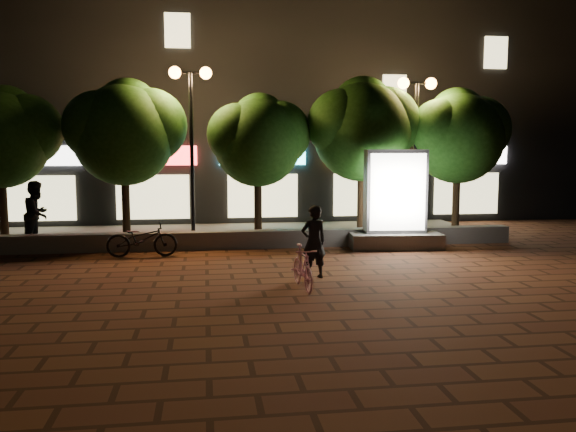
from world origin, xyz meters
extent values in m
plane|color=#5A311C|center=(0.00, 0.00, 0.00)|extent=(80.00, 80.00, 0.00)
cube|color=slate|center=(0.00, 4.00, 0.25)|extent=(16.00, 0.45, 0.50)
cube|color=slate|center=(0.00, 6.50, 0.04)|extent=(16.00, 5.00, 0.08)
cube|color=black|center=(0.00, 13.00, 5.00)|extent=(28.00, 8.00, 10.00)
cube|color=silver|center=(-7.00, 8.94, 2.60)|extent=(3.20, 0.12, 0.70)
cube|color=beige|center=(-7.00, 8.94, 1.10)|extent=(2.60, 0.10, 1.60)
cube|color=red|center=(-3.00, 8.94, 2.60)|extent=(3.20, 0.12, 0.70)
cube|color=beige|center=(-3.00, 8.94, 1.10)|extent=(2.60, 0.10, 1.60)
cube|color=#40DAE8|center=(1.00, 8.94, 2.60)|extent=(3.20, 0.12, 0.70)
cube|color=beige|center=(1.00, 8.94, 1.10)|extent=(2.60, 0.10, 1.60)
cube|color=orange|center=(5.00, 8.94, 2.60)|extent=(3.20, 0.12, 0.70)
cube|color=beige|center=(5.00, 8.94, 1.10)|extent=(2.60, 0.10, 1.60)
cube|color=white|center=(9.00, 8.94, 2.60)|extent=(3.20, 0.12, 0.70)
cube|color=beige|center=(9.00, 8.94, 1.10)|extent=(2.60, 0.10, 1.60)
cube|color=beige|center=(-2.00, 8.94, 7.00)|extent=(0.90, 0.10, 1.20)
cube|color=beige|center=(6.00, 8.94, 5.00)|extent=(0.90, 0.10, 1.20)
cube|color=beige|center=(10.00, 8.94, 6.50)|extent=(0.90, 0.10, 1.20)
cylinder|color=black|center=(-7.00, 5.40, 1.21)|extent=(0.24, 0.24, 2.25)
sphere|color=#215117|center=(-7.00, 5.40, 3.10)|extent=(2.80, 2.80, 2.80)
sphere|color=#215117|center=(-6.30, 5.60, 3.40)|extent=(2.10, 2.10, 2.10)
sphere|color=#215117|center=(-6.90, 5.75, 3.80)|extent=(1.82, 1.82, 1.82)
cylinder|color=black|center=(-3.50, 5.40, 1.25)|extent=(0.24, 0.24, 2.34)
sphere|color=#215117|center=(-3.50, 5.40, 3.25)|extent=(3.00, 3.00, 3.00)
sphere|color=#215117|center=(-2.75, 5.60, 3.54)|extent=(2.25, 2.25, 2.25)
sphere|color=#215117|center=(-4.17, 5.25, 3.50)|extent=(2.10, 2.10, 2.10)
sphere|color=#215117|center=(-3.40, 5.75, 4.00)|extent=(1.95, 1.95, 1.95)
cylinder|color=black|center=(0.50, 5.40, 1.18)|extent=(0.24, 0.24, 2.21)
sphere|color=#215117|center=(0.50, 5.40, 3.03)|extent=(2.70, 2.70, 2.70)
sphere|color=#215117|center=(1.17, 5.60, 3.33)|extent=(2.03, 2.03, 2.02)
sphere|color=#215117|center=(-0.11, 5.25, 3.28)|extent=(1.89, 1.89, 1.89)
sphere|color=#215117|center=(0.60, 5.75, 3.70)|extent=(1.76, 1.76, 1.76)
cylinder|color=black|center=(3.80, 5.40, 1.30)|extent=(0.24, 0.24, 2.43)
sphere|color=#215117|center=(3.80, 5.40, 3.36)|extent=(3.10, 3.10, 3.10)
sphere|color=#215117|center=(4.58, 5.60, 3.66)|extent=(2.33, 2.33, 2.33)
sphere|color=#215117|center=(3.10, 5.25, 3.61)|extent=(2.17, 2.17, 2.17)
sphere|color=#215117|center=(3.90, 5.75, 4.14)|extent=(2.01, 2.02, 2.02)
cylinder|color=black|center=(7.00, 5.40, 1.23)|extent=(0.24, 0.24, 2.29)
sphere|color=#215117|center=(7.00, 5.40, 3.17)|extent=(2.90, 2.90, 2.90)
sphere|color=#215117|center=(7.72, 5.60, 3.47)|extent=(2.18, 2.17, 2.17)
sphere|color=#215117|center=(6.35, 5.25, 3.42)|extent=(2.03, 2.03, 2.03)
sphere|color=#215117|center=(7.10, 5.75, 3.90)|extent=(1.89, 1.88, 1.88)
cylinder|color=black|center=(-1.50, 5.20, 2.58)|extent=(0.12, 0.12, 5.00)
cylinder|color=black|center=(-1.50, 5.20, 5.08)|extent=(0.90, 0.08, 0.08)
sphere|color=#FF9E3F|center=(-1.95, 5.20, 5.08)|extent=(0.36, 0.36, 0.36)
sphere|color=#FF9E3F|center=(-1.05, 5.20, 5.08)|extent=(0.36, 0.36, 0.36)
cylinder|color=black|center=(5.50, 5.20, 2.48)|extent=(0.12, 0.12, 4.80)
cylinder|color=black|center=(5.50, 5.20, 4.88)|extent=(0.90, 0.08, 0.08)
sphere|color=#FF9E3F|center=(5.05, 5.20, 4.88)|extent=(0.36, 0.36, 0.36)
sphere|color=#FF9E3F|center=(5.95, 5.20, 4.88)|extent=(0.36, 0.36, 0.36)
cube|color=slate|center=(4.29, 3.50, 0.22)|extent=(2.70, 1.50, 0.44)
cube|color=#4C4C51|center=(4.29, 3.50, 1.63)|extent=(1.78, 0.73, 2.39)
cube|color=white|center=(4.27, 3.19, 1.63)|extent=(1.58, 0.16, 2.18)
cube|color=white|center=(4.31, 3.81, 1.63)|extent=(1.58, 0.16, 2.18)
imported|color=pink|center=(0.82, -1.10, 0.45)|extent=(0.54, 1.53, 0.90)
imported|color=black|center=(1.23, -0.14, 0.81)|extent=(0.67, 0.53, 1.63)
imported|color=black|center=(-2.80, 3.00, 0.48)|extent=(1.85, 0.68, 0.97)
imported|color=black|center=(-5.85, 4.60, 1.02)|extent=(0.90, 1.05, 1.88)
camera|label=1|loc=(-1.12, -12.64, 2.88)|focal=36.42mm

